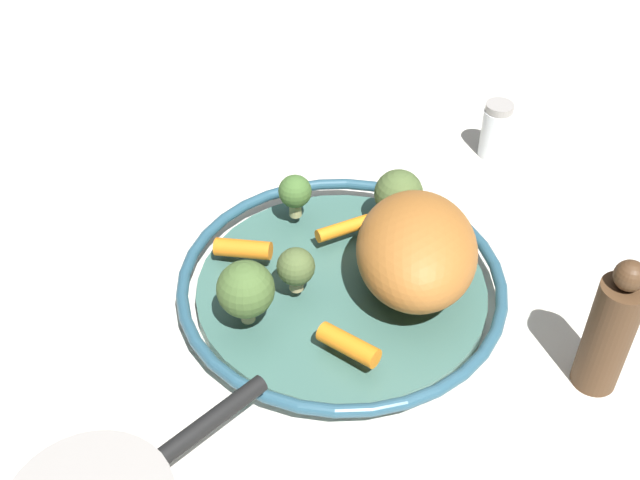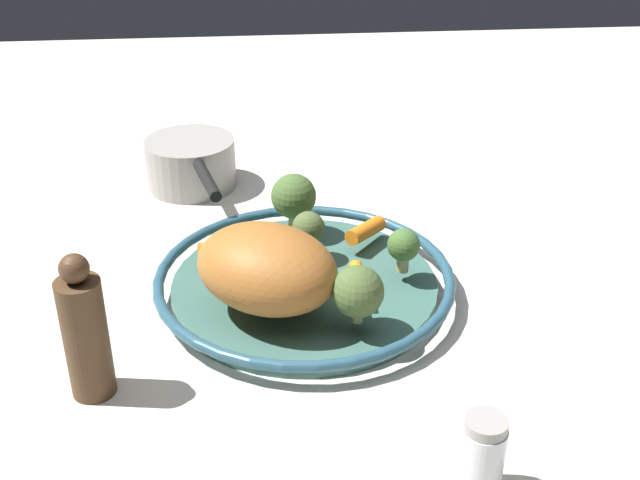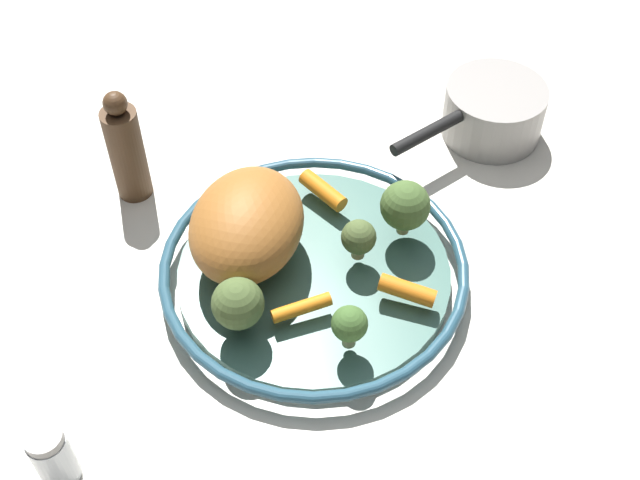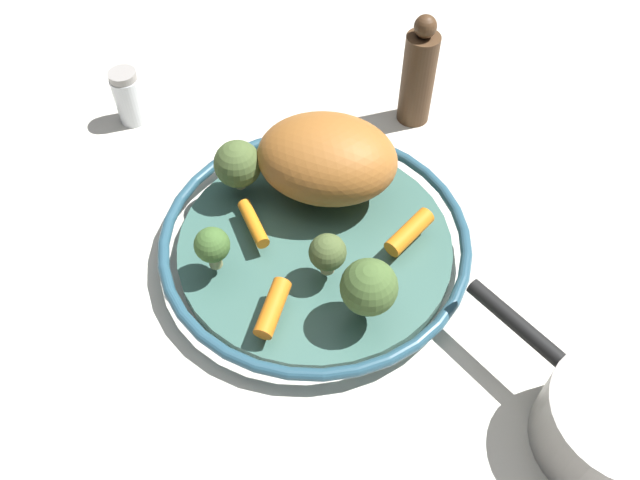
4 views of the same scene
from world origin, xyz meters
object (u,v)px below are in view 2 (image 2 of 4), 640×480
baby_carrot_right (225,247)px  broccoli_floret_edge (404,246)px  baby_carrot_near_rim (366,230)px  salt_shaker (482,456)px  serving_bowl (305,283)px  roast_chicken_piece (267,268)px  broccoli_floret_small (308,228)px  pepper_mill (85,333)px  broccoli_floret_large (358,292)px  saucepan (191,163)px  baby_carrot_left (358,281)px  broccoli_floret_mid (294,197)px

baby_carrot_right → broccoli_floret_edge: (-0.06, -0.21, 0.02)m
baby_carrot_near_rim → salt_shaker: bearing=-173.5°
serving_bowl → salt_shaker: size_ratio=4.51×
serving_bowl → roast_chicken_piece: size_ratio=2.18×
broccoli_floret_small → pepper_mill: 0.31m
broccoli_floret_large → saucepan: 0.46m
baby_carrot_left → baby_carrot_near_rim: baby_carrot_near_rim is taller
baby_carrot_left → pepper_mill: (-0.12, 0.28, 0.03)m
serving_bowl → pepper_mill: size_ratio=2.24×
baby_carrot_left → baby_carrot_near_rim: (0.11, -0.02, 0.00)m
saucepan → baby_carrot_near_rim: bearing=-136.4°
serving_bowl → broccoli_floret_edge: (-0.01, -0.11, 0.05)m
broccoli_floret_small → broccoli_floret_edge: broccoli_floret_edge is taller
broccoli_floret_mid → broccoli_floret_large: bearing=-166.2°
baby_carrot_right → broccoli_floret_large: bearing=-137.5°
salt_shaker → broccoli_floret_edge: bearing=2.3°
salt_shaker → pepper_mill: 0.39m
serving_bowl → salt_shaker: salt_shaker is taller
roast_chicken_piece → salt_shaker: bearing=-146.1°
baby_carrot_left → broccoli_floret_small: broccoli_floret_small is taller
broccoli_floret_mid → saucepan: size_ratio=0.30×
broccoli_floret_large → broccoli_floret_small: bearing=14.4°
baby_carrot_left → saucepan: size_ratio=0.28×
roast_chicken_piece → broccoli_floret_large: size_ratio=2.49×
baby_carrot_near_rim → pepper_mill: pepper_mill is taller
baby_carrot_left → salt_shaker: bearing=-166.2°
baby_carrot_near_rim → baby_carrot_right: 0.18m
baby_carrot_right → baby_carrot_left: bearing=-120.2°
broccoli_floret_mid → broccoli_floret_edge: (-0.12, -0.12, -0.01)m
baby_carrot_right → salt_shaker: bearing=-149.1°
baby_carrot_near_rim → baby_carrot_right: (-0.03, 0.17, 0.00)m
roast_chicken_piece → broccoli_floret_edge: size_ratio=3.00×
pepper_mill → saucepan: size_ratio=0.66×
baby_carrot_left → salt_shaker: size_ratio=0.84×
serving_bowl → broccoli_floret_edge: bearing=-93.8°
broccoli_floret_mid → broccoli_floret_edge: bearing=-135.5°
broccoli_floret_small → pepper_mill: pepper_mill is taller
broccoli_floret_large → pepper_mill: pepper_mill is taller
salt_shaker → saucepan: salt_shaker is taller
baby_carrot_left → baby_carrot_near_rim: size_ratio=1.05×
serving_bowl → salt_shaker: (-0.32, -0.13, 0.02)m
serving_bowl → broccoli_floret_mid: size_ratio=4.92×
broccoli_floret_edge → saucepan: (0.32, 0.26, -0.03)m
serving_bowl → baby_carrot_right: 0.11m
pepper_mill → broccoli_floret_small: bearing=-48.3°
baby_carrot_left → serving_bowl: bearing=56.8°
baby_carrot_near_rim → pepper_mill: bearing=127.1°
baby_carrot_near_rim → saucepan: size_ratio=0.26×
roast_chicken_piece → serving_bowl: bearing=-35.9°
roast_chicken_piece → broccoli_floret_edge: (0.05, -0.16, -0.01)m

